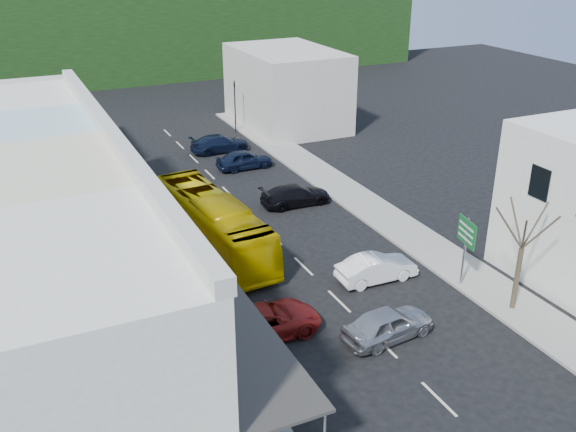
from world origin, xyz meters
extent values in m
plane|color=black|center=(0.00, 0.00, 0.00)|extent=(120.00, 120.00, 0.00)
cube|color=gray|center=(-7.50, 10.00, 0.07)|extent=(3.00, 52.00, 0.15)
cube|color=gray|center=(7.50, 10.00, 0.07)|extent=(3.00, 52.00, 0.15)
cube|color=silver|center=(-12.50, -5.50, 4.00)|extent=(7.00, 9.00, 8.00)
cube|color=#530C13|center=(-8.40, -5.50, 3.05)|extent=(1.30, 7.65, 0.08)
cube|color=beige|center=(-12.50, 3.00, 4.00)|extent=(7.00, 8.00, 8.00)
cube|color=maroon|center=(-8.40, 3.00, 3.05)|extent=(1.30, 6.80, 0.08)
cube|color=#A3C8D2|center=(-12.50, 10.00, 4.00)|extent=(7.00, 6.00, 8.00)
cube|color=#195926|center=(-8.40, 10.00, 3.05)|extent=(1.30, 5.10, 0.08)
cube|color=silver|center=(-12.50, 16.50, 4.00)|extent=(7.00, 7.00, 8.00)
cube|color=#530C13|center=(-8.40, 16.50, 3.05)|extent=(1.30, 5.95, 0.08)
cube|color=#B7B2A8|center=(-12.00, 27.00, 3.00)|extent=(8.00, 10.00, 6.00)
cube|color=#B7B2A8|center=(11.00, 30.00, 3.50)|extent=(8.00, 12.00, 7.00)
cube|color=black|center=(0.00, 64.00, 6.00)|extent=(80.00, 24.00, 12.00)
imported|color=#D3AD00|center=(-3.77, 8.02, 1.55)|extent=(3.47, 11.77, 3.10)
imported|color=#AFAFB5|center=(0.42, -3.66, 0.70)|extent=(4.58, 2.29, 1.40)
imported|color=white|center=(2.78, 1.04, 0.70)|extent=(4.44, 1.89, 1.40)
imported|color=maroon|center=(-4.45, -1.12, 0.70)|extent=(4.61, 1.92, 1.40)
imported|color=black|center=(3.36, 11.99, 0.70)|extent=(4.53, 1.92, 1.40)
imported|color=black|center=(2.88, 20.11, 0.70)|extent=(4.41, 1.82, 1.40)
imported|color=black|center=(2.57, 24.86, 0.70)|extent=(4.55, 1.96, 1.40)
imported|color=black|center=(-7.39, 2.07, 1.00)|extent=(0.53, 0.68, 1.70)
camera|label=1|loc=(-13.78, -23.63, 16.70)|focal=40.00mm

